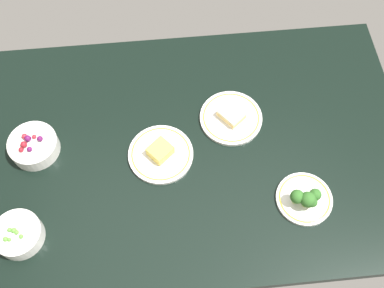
{
  "coord_description": "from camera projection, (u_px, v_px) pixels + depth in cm",
  "views": [
    {
      "loc": [
        -6.85,
        -70.47,
        141.5
      ],
      "look_at": [
        0.0,
        0.0,
        6.0
      ],
      "focal_mm": 42.95,
      "sensor_mm": 36.0,
      "label": 1
    }
  ],
  "objects": [
    {
      "name": "bowl_berries",
      "position": [
        34.0,
        146.0,
        1.51
      ],
      "size": [
        16.25,
        16.25,
        7.48
      ],
      "color": "white",
      "rests_on": "dining_table"
    },
    {
      "name": "plate_cheese",
      "position": [
        161.0,
        154.0,
        1.52
      ],
      "size": [
        21.66,
        21.66,
        5.23
      ],
      "color": "white",
      "rests_on": "dining_table"
    },
    {
      "name": "bowl_peas",
      "position": [
        18.0,
        234.0,
        1.37
      ],
      "size": [
        14.73,
        14.73,
        6.96
      ],
      "color": "white",
      "rests_on": "dining_table"
    },
    {
      "name": "plate_sandwich",
      "position": [
        231.0,
        117.0,
        1.59
      ],
      "size": [
        21.62,
        21.62,
        4.46
      ],
      "color": "white",
      "rests_on": "dining_table"
    },
    {
      "name": "dining_table",
      "position": [
        192.0,
        149.0,
        1.56
      ],
      "size": [
        146.72,
        95.06,
        4.0
      ],
      "primitive_type": "cube",
      "color": "black",
      "rests_on": "ground"
    },
    {
      "name": "plate_broccoli",
      "position": [
        305.0,
        199.0,
        1.43
      ],
      "size": [
        17.88,
        17.88,
        8.43
      ],
      "color": "white",
      "rests_on": "dining_table"
    }
  ]
}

